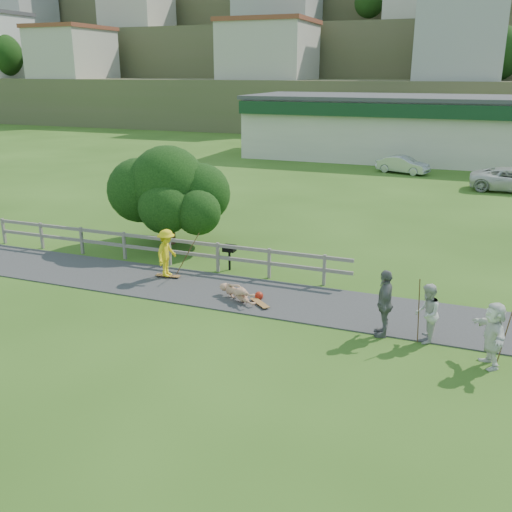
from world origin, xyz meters
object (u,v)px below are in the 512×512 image
Objects in this scene: skater_fallen at (238,293)px; spectator_d at (493,335)px; spectator_a at (427,313)px; spectator_b at (385,303)px; bbq at (229,258)px; tree at (169,205)px; skater_rider at (167,256)px; car_silver at (403,165)px.

spectator_d is at bearing -72.43° from skater_fallen.
spectator_b is at bearing -90.26° from spectator_a.
bbq is at bearing -136.64° from spectator_d.
spectator_a is 0.32× the size of tree.
spectator_a is (9.01, -1.90, -0.02)m from skater_rider.
spectator_d is 0.46× the size of car_silver.
spectator_b is 0.37× the size of tree.
bbq is (-1.44, 2.69, 0.19)m from skater_fallen.
tree reaches higher than bbq.
skater_fallen is at bearing -167.51° from car_silver.
skater_rider is 1.02× the size of spectator_a.
skater_rider is at bearing -125.16° from spectator_d.
car_silver is at bearing 25.70° from skater_fallen.
skater_rider is 9.21m from spectator_a.
spectator_d reaches higher than skater_fallen.
spectator_d is (2.77, -0.81, -0.11)m from spectator_b.
spectator_d reaches higher than car_silver.
skater_rider is 1.00× the size of spectator_d.
spectator_d is 0.33× the size of tree.
car_silver is 3.90× the size of bbq.
spectator_b is 7.12m from bbq.
car_silver is at bearing 170.48° from spectator_d.
spectator_a reaches higher than bbq.
skater_fallen is 0.92× the size of spectator_d.
skater_rider is at bearing -102.26° from spectator_a.
spectator_a is at bearing 83.55° from spectator_b.
bbq is at bearing -115.97° from spectator_a.
spectator_d is at bearing 63.21° from spectator_a.
skater_fallen is at bearing -61.92° from bbq.
spectator_a is 1.82m from spectator_d.
spectator_a is 0.86× the size of spectator_b.
car_silver reaches higher than skater_fallen.
bbq is at bearing -30.83° from tree.
spectator_b is 2.88m from spectator_d.
tree reaches higher than car_silver.
spectator_b reaches higher than skater_rider.
spectator_d reaches higher than bbq.
spectator_b is 1.13× the size of spectator_d.
skater_fallen is (3.14, -1.08, -0.56)m from skater_rider.
skater_fallen is 0.82× the size of spectator_b.
spectator_b reaches higher than spectator_d.
spectator_b reaches higher than car_silver.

